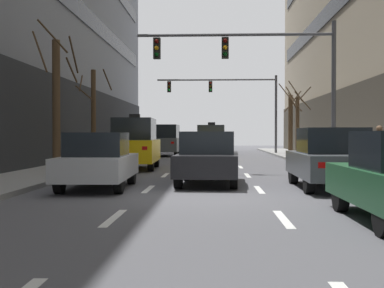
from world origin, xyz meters
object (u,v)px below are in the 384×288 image
(car_driving_3, at_px, (98,161))
(street_tree_2, at_px, (56,102))
(car_parked_2, at_px, (331,159))
(traffic_signal_1, at_px, (233,96))
(pedestrian_0, at_px, (326,141))
(taxi_driving_2, at_px, (135,144))
(traffic_signal_0, at_px, (263,65))
(pedestrian_1, at_px, (379,146))
(street_tree_0, at_px, (93,114))
(car_driving_1, at_px, (208,158))
(street_tree_1, at_px, (297,123))
(street_tree_3, at_px, (291,123))
(taxi_driving_0, at_px, (212,143))
(car_driving_4, at_px, (166,140))

(car_driving_3, xyz_separation_m, street_tree_2, (-2.76, 5.14, 2.00))
(car_driving_3, distance_m, car_parked_2, 6.54)
(car_driving_3, bearing_deg, car_parked_2, 2.83)
(car_parked_2, bearing_deg, traffic_signal_1, 94.22)
(traffic_signal_1, bearing_deg, pedestrian_0, -63.92)
(taxi_driving_2, bearing_deg, car_driving_3, -88.29)
(traffic_signal_0, distance_m, traffic_signal_1, 19.08)
(car_parked_2, height_order, traffic_signal_0, traffic_signal_0)
(street_tree_2, bearing_deg, pedestrian_1, -4.75)
(car_parked_2, bearing_deg, taxi_driving_2, 130.29)
(taxi_driving_2, height_order, street_tree_0, street_tree_0)
(car_driving_1, height_order, taxi_driving_2, taxi_driving_2)
(traffic_signal_1, height_order, street_tree_1, traffic_signal_1)
(car_parked_2, bearing_deg, car_driving_3, -177.17)
(traffic_signal_0, bearing_deg, car_driving_3, -129.39)
(traffic_signal_0, relative_size, street_tree_0, 1.71)
(taxi_driving_2, relative_size, street_tree_0, 1.01)
(taxi_driving_2, xyz_separation_m, traffic_signal_0, (5.44, -2.00, 3.18))
(pedestrian_0, bearing_deg, car_driving_3, -122.18)
(car_parked_2, distance_m, street_tree_1, 19.46)
(street_tree_2, distance_m, street_tree_3, 20.94)
(taxi_driving_2, relative_size, traffic_signal_0, 0.59)
(taxi_driving_2, height_order, pedestrian_1, taxi_driving_2)
(car_driving_3, xyz_separation_m, pedestrian_1, (9.09, 4.16, 0.35))
(street_tree_1, bearing_deg, car_driving_1, -107.14)
(car_driving_3, relative_size, traffic_signal_0, 0.54)
(car_driving_1, relative_size, car_driving_3, 1.02)
(traffic_signal_0, bearing_deg, street_tree_0, 148.23)
(street_tree_2, bearing_deg, traffic_signal_0, 8.46)
(taxi_driving_2, distance_m, pedestrian_1, 10.23)
(taxi_driving_2, distance_m, traffic_signal_0, 6.61)
(traffic_signal_1, distance_m, street_tree_0, 16.10)
(street_tree_2, bearing_deg, street_tree_3, 56.82)
(car_driving_3, height_order, street_tree_1, street_tree_1)
(pedestrian_1, bearing_deg, taxi_driving_2, 155.94)
(taxi_driving_0, bearing_deg, street_tree_3, 45.21)
(taxi_driving_2, xyz_separation_m, car_driving_3, (0.25, -8.32, -0.34))
(taxi_driving_2, height_order, street_tree_2, street_tree_2)
(taxi_driving_2, relative_size, car_driving_4, 1.01)
(street_tree_3, bearing_deg, car_driving_4, -179.26)
(car_driving_4, bearing_deg, traffic_signal_1, 30.40)
(taxi_driving_0, xyz_separation_m, street_tree_1, (5.58, 2.58, 1.24))
(taxi_driving_2, height_order, pedestrian_0, taxi_driving_2)
(car_driving_4, relative_size, street_tree_3, 0.90)
(car_driving_1, distance_m, car_driving_3, 3.38)
(street_tree_2, bearing_deg, taxi_driving_0, 63.74)
(street_tree_1, bearing_deg, street_tree_3, 89.84)
(street_tree_2, bearing_deg, pedestrian_0, 39.35)
(street_tree_3, bearing_deg, traffic_signal_1, 145.80)
(street_tree_1, relative_size, street_tree_3, 0.88)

